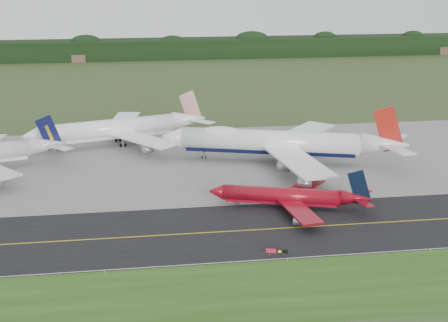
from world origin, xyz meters
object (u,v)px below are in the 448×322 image
at_px(jet_ba_747, 279,142).
at_px(jet_red_737, 290,196).
at_px(jet_star_tail, 119,129).
at_px(taxiway_sign, 277,251).

height_order(jet_ba_747, jet_red_737, jet_ba_747).
bearing_deg(jet_red_737, jet_star_tail, 124.23).
bearing_deg(jet_star_tail, taxiway_sign, -69.12).
distance_m(jet_red_737, taxiway_sign, 28.07).
relative_size(jet_red_737, jet_star_tail, 0.64).
relative_size(jet_red_737, taxiway_sign, 8.88).
bearing_deg(taxiway_sign, jet_red_737, 70.50).
bearing_deg(jet_ba_747, taxiway_sign, -103.04).
bearing_deg(jet_red_737, jet_ba_747, 81.74).
bearing_deg(taxiway_sign, jet_star_tail, 110.88).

